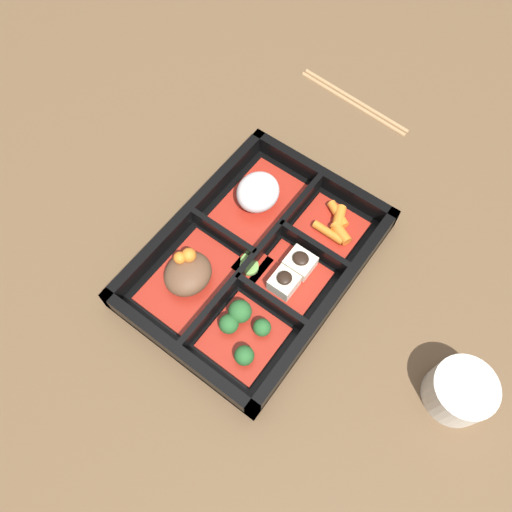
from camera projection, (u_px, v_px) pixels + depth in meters
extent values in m
plane|color=brown|center=(256.00, 264.00, 0.69)|extent=(3.00, 3.00, 0.00)
cube|color=black|center=(256.00, 263.00, 0.68)|extent=(0.34, 0.24, 0.01)
cube|color=black|center=(328.00, 306.00, 0.64)|extent=(0.34, 0.01, 0.04)
cube|color=black|center=(190.00, 214.00, 0.70)|extent=(0.34, 0.01, 0.04)
cube|color=black|center=(178.00, 352.00, 0.61)|extent=(0.01, 0.24, 0.04)
cube|color=black|center=(322.00, 179.00, 0.73)|extent=(0.01, 0.24, 0.04)
cube|color=black|center=(256.00, 258.00, 0.67)|extent=(0.31, 0.01, 0.04)
cube|color=black|center=(270.00, 303.00, 0.64)|extent=(0.01, 0.11, 0.04)
cube|color=black|center=(313.00, 249.00, 0.68)|extent=(0.01, 0.11, 0.04)
cube|color=black|center=(224.00, 237.00, 0.68)|extent=(0.01, 0.11, 0.04)
cube|color=maroon|center=(190.00, 280.00, 0.66)|extent=(0.13, 0.09, 0.01)
ellipsoid|color=brown|center=(188.00, 274.00, 0.64)|extent=(0.07, 0.06, 0.03)
sphere|color=orange|center=(189.00, 255.00, 0.64)|extent=(0.02, 0.02, 0.02)
sphere|color=orange|center=(180.00, 258.00, 0.63)|extent=(0.02, 0.02, 0.02)
cube|color=maroon|center=(258.00, 202.00, 0.72)|extent=(0.13, 0.09, 0.01)
ellipsoid|color=silver|center=(258.00, 192.00, 0.69)|extent=(0.06, 0.06, 0.05)
cube|color=maroon|center=(244.00, 338.00, 0.63)|extent=(0.09, 0.09, 0.01)
sphere|color=#265B28|center=(240.00, 311.00, 0.62)|extent=(0.03, 0.03, 0.03)
sphere|color=#265B28|center=(244.00, 355.00, 0.60)|extent=(0.02, 0.02, 0.02)
sphere|color=#265B28|center=(229.00, 324.00, 0.62)|extent=(0.03, 0.03, 0.03)
sphere|color=#265B28|center=(262.00, 327.00, 0.62)|extent=(0.02, 0.02, 0.02)
cube|color=maroon|center=(291.00, 277.00, 0.66)|extent=(0.08, 0.09, 0.01)
cube|color=beige|center=(284.00, 283.00, 0.64)|extent=(0.03, 0.03, 0.02)
ellipsoid|color=black|center=(285.00, 278.00, 0.63)|extent=(0.02, 0.02, 0.01)
cube|color=beige|center=(300.00, 263.00, 0.66)|extent=(0.03, 0.04, 0.02)
ellipsoid|color=black|center=(301.00, 258.00, 0.65)|extent=(0.02, 0.02, 0.01)
cube|color=maroon|center=(331.00, 227.00, 0.70)|extent=(0.08, 0.09, 0.01)
cylinder|color=orange|center=(341.00, 233.00, 0.68)|extent=(0.03, 0.04, 0.02)
cylinder|color=orange|center=(339.00, 219.00, 0.69)|extent=(0.04, 0.03, 0.02)
cylinder|color=orange|center=(328.00, 232.00, 0.69)|extent=(0.01, 0.05, 0.01)
cylinder|color=orange|center=(338.00, 214.00, 0.70)|extent=(0.03, 0.04, 0.01)
cube|color=maroon|center=(252.00, 264.00, 0.67)|extent=(0.04, 0.04, 0.01)
cylinder|color=#75A84C|center=(249.00, 260.00, 0.67)|extent=(0.02, 0.02, 0.01)
cylinder|color=#75A84C|center=(248.00, 260.00, 0.67)|extent=(0.02, 0.02, 0.00)
cylinder|color=#75A84C|center=(246.00, 265.00, 0.67)|extent=(0.03, 0.03, 0.00)
cylinder|color=#75A84C|center=(249.00, 265.00, 0.67)|extent=(0.02, 0.02, 0.01)
cylinder|color=beige|center=(459.00, 391.00, 0.58)|extent=(0.08, 0.08, 0.05)
cylinder|color=#597A38|center=(466.00, 388.00, 0.56)|extent=(0.06, 0.06, 0.01)
cylinder|color=#A87F51|center=(352.00, 102.00, 0.82)|extent=(0.02, 0.21, 0.01)
cylinder|color=#A87F51|center=(356.00, 99.00, 0.82)|extent=(0.02, 0.21, 0.01)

